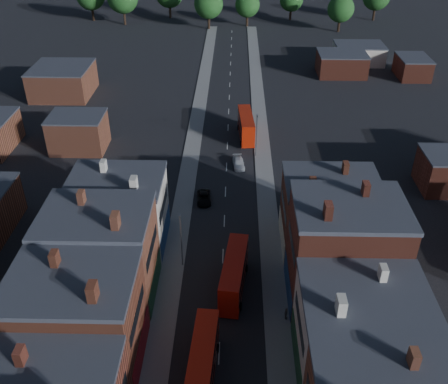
{
  "coord_description": "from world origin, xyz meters",
  "views": [
    {
      "loc": [
        1.39,
        -19.44,
        43.18
      ],
      "look_at": [
        0.0,
        38.08,
        6.3
      ],
      "focal_mm": 40.0,
      "sensor_mm": 36.0,
      "label": 1
    }
  ],
  "objects_px": {
    "bus_0": "(203,361)",
    "car_2": "(204,198)",
    "bus_1": "(234,274)",
    "bus_2": "(246,125)",
    "car_3": "(239,163)",
    "ped_3": "(286,313)"
  },
  "relations": [
    {
      "from": "ped_3",
      "to": "bus_1",
      "type": "bearing_deg",
      "value": 57.37
    },
    {
      "from": "car_2",
      "to": "bus_1",
      "type": "bearing_deg",
      "value": -80.46
    },
    {
      "from": "bus_1",
      "to": "car_3",
      "type": "height_order",
      "value": "bus_1"
    },
    {
      "from": "car_3",
      "to": "ped_3",
      "type": "distance_m",
      "value": 35.71
    },
    {
      "from": "car_2",
      "to": "ped_3",
      "type": "relative_size",
      "value": 2.86
    },
    {
      "from": "bus_1",
      "to": "bus_2",
      "type": "xyz_separation_m",
      "value": [
        2.0,
        41.91,
        0.02
      ]
    },
    {
      "from": "car_2",
      "to": "ped_3",
      "type": "distance_m",
      "value": 26.52
    },
    {
      "from": "bus_0",
      "to": "bus_2",
      "type": "bearing_deg",
      "value": 88.22
    },
    {
      "from": "bus_1",
      "to": "car_3",
      "type": "bearing_deg",
      "value": 95.72
    },
    {
      "from": "bus_0",
      "to": "car_2",
      "type": "bearing_deg",
      "value": 96.66
    },
    {
      "from": "bus_1",
      "to": "bus_0",
      "type": "bearing_deg",
      "value": -96.44
    },
    {
      "from": "bus_0",
      "to": "car_2",
      "type": "relative_size",
      "value": 2.25
    },
    {
      "from": "ped_3",
      "to": "bus_2",
      "type": "bearing_deg",
      "value": 11.24
    },
    {
      "from": "bus_0",
      "to": "bus_2",
      "type": "distance_m",
      "value": 54.85
    },
    {
      "from": "car_3",
      "to": "ped_3",
      "type": "height_order",
      "value": "ped_3"
    },
    {
      "from": "bus_0",
      "to": "car_2",
      "type": "xyz_separation_m",
      "value": [
        -1.8,
        32.11,
        -1.72
      ]
    },
    {
      "from": "bus_0",
      "to": "ped_3",
      "type": "height_order",
      "value": "bus_0"
    },
    {
      "from": "bus_1",
      "to": "bus_2",
      "type": "distance_m",
      "value": 41.95
    },
    {
      "from": "bus_0",
      "to": "car_3",
      "type": "relative_size",
      "value": 2.22
    },
    {
      "from": "car_2",
      "to": "car_3",
      "type": "relative_size",
      "value": 0.99
    },
    {
      "from": "bus_1",
      "to": "ped_3",
      "type": "distance_m",
      "value": 7.85
    },
    {
      "from": "bus_2",
      "to": "car_2",
      "type": "distance_m",
      "value": 23.6
    }
  ]
}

